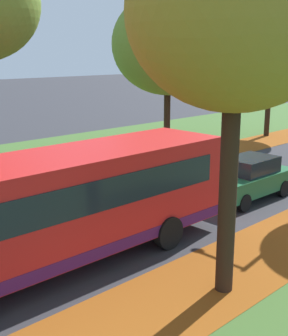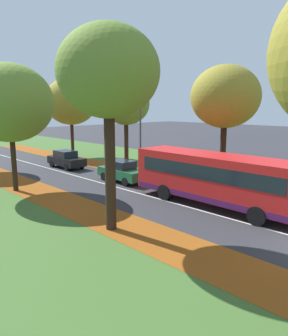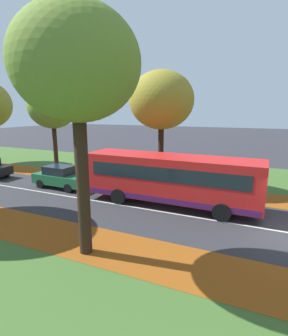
# 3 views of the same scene
# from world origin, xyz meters

# --- Properties ---
(grass_verge_left) EXTENTS (12.00, 90.00, 0.01)m
(grass_verge_left) POSITION_xyz_m (-9.20, 20.00, 0.00)
(grass_verge_left) COLOR #3D6028
(grass_verge_left) RESTS_ON ground
(leaf_litter_left) EXTENTS (2.80, 60.00, 0.00)m
(leaf_litter_left) POSITION_xyz_m (-4.60, 14.00, 0.01)
(leaf_litter_left) COLOR #8C4714
(leaf_litter_left) RESTS_ON grass_verge_left
(road_centre_line) EXTENTS (0.12, 80.00, 0.01)m
(road_centre_line) POSITION_xyz_m (0.00, 20.00, 0.00)
(road_centre_line) COLOR silver
(road_centre_line) RESTS_ON ground
(tree_left_mid) EXTENTS (5.68, 5.68, 8.45)m
(tree_left_mid) POSITION_xyz_m (-5.56, 17.83, 5.88)
(tree_left_mid) COLOR black
(tree_left_mid) RESTS_ON ground
(tree_left_far) EXTENTS (4.84, 4.84, 7.84)m
(tree_left_far) POSITION_xyz_m (-5.53, 27.67, 5.65)
(tree_left_far) COLOR black
(tree_left_far) RESTS_ON ground
(tree_right_near) EXTENTS (4.64, 4.64, 8.40)m
(tree_right_near) POSITION_xyz_m (5.08, 8.42, 6.28)
(tree_right_near) COLOR black
(tree_right_near) RESTS_ON ground
(bus) EXTENTS (2.73, 10.42, 2.98)m
(bus) POSITION_xyz_m (1.29, 6.37, 1.70)
(bus) COLOR red
(bus) RESTS_ON ground
(car_green_lead) EXTENTS (1.84, 4.23, 1.62)m
(car_green_lead) POSITION_xyz_m (1.44, 14.87, 0.81)
(car_green_lead) COLOR #1E6038
(car_green_lead) RESTS_ON ground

